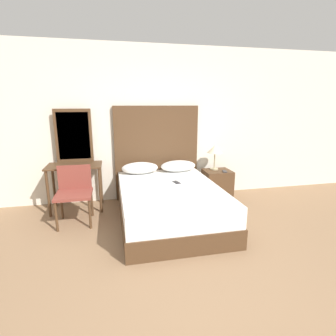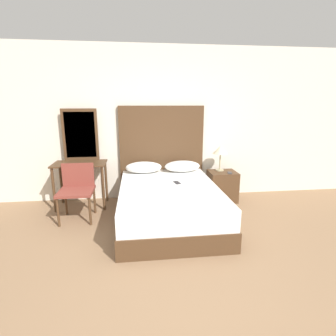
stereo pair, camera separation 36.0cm
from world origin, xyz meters
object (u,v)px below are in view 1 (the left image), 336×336
Objects in this scene: vanity_desk at (75,173)px; chair at (74,190)px; bed at (169,204)px; phone_on_bed at (177,182)px; table_lamp at (215,150)px; phone_on_nightstand at (225,171)px; nightstand at (217,185)px.

vanity_desk is 0.48m from chair.
bed is at bearing -28.07° from vanity_desk.
table_lamp reaches higher than phone_on_bed.
chair is (-1.51, 0.13, -0.05)m from phone_on_bed.
vanity_desk is at bearing 158.87° from phone_on_bed.
chair reaches higher than bed.
phone_on_bed reaches higher than bed.
bed is 1.34m from phone_on_nightstand.
table_lamp is at bearing 37.09° from phone_on_bed.
chair is at bearing 168.31° from bed.
bed is 1.29m from nightstand.
bed is 1.62m from vanity_desk.
chair reaches higher than phone_on_bed.
bed is 12.62× the size of phone_on_bed.
phone_on_nightstand is 2.56m from vanity_desk.
phone_on_bed is 0.20× the size of chair.
chair reaches higher than nightstand.
phone_on_nightstand is at bearing -49.37° from nightstand.
phone_on_bed is at bearing -21.13° from vanity_desk.
nightstand is at bearing 130.63° from phone_on_nightstand.
nightstand is at bearing 32.46° from phone_on_bed.
bed is at bearing -151.46° from phone_on_nightstand.
bed is 0.35m from phone_on_bed.
vanity_desk is (-2.43, -0.07, -0.28)m from table_lamp.
phone_on_bed is at bearing -5.04° from chair.
phone_on_bed is 1.12m from phone_on_nightstand.
phone_on_nightstand is at bearing 7.79° from chair.
phone_on_bed is at bearing 45.92° from bed.
table_lamp is at bearing 12.60° from chair.
phone_on_bed reaches higher than phone_on_nightstand.
bed is 2.39× the size of vanity_desk.
table_lamp is 0.53× the size of vanity_desk.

